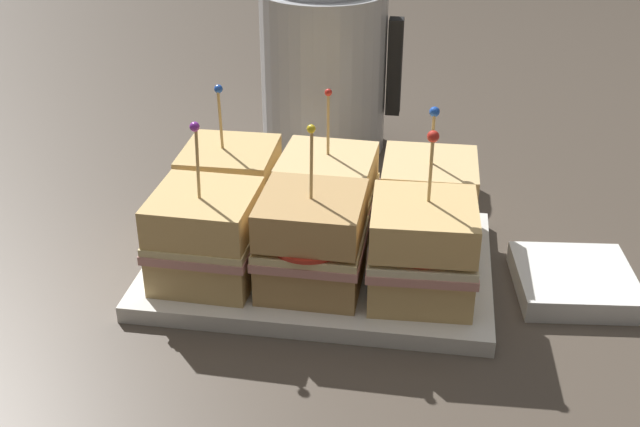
{
  "coord_description": "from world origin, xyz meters",
  "views": [
    {
      "loc": [
        0.11,
        -0.74,
        0.48
      ],
      "look_at": [
        0.0,
        0.0,
        0.07
      ],
      "focal_mm": 45.0,
      "sensor_mm": 36.0,
      "label": 1
    }
  ],
  "objects": [
    {
      "name": "ground_plane",
      "position": [
        0.0,
        0.0,
        0.0
      ],
      "size": [
        6.0,
        6.0,
        0.0
      ],
      "primitive_type": "plane",
      "color": "#4C4238"
    },
    {
      "name": "serving_platter",
      "position": [
        0.0,
        0.0,
        0.01
      ],
      "size": [
        0.37,
        0.26,
        0.02
      ],
      "color": "white",
      "rests_on": "ground_plane"
    },
    {
      "name": "sandwich_front_left",
      "position": [
        -0.11,
        -0.06,
        0.07
      ],
      "size": [
        0.11,
        0.11,
        0.18
      ],
      "color": "tan",
      "rests_on": "serving_platter"
    },
    {
      "name": "sandwich_front_center",
      "position": [
        -0.0,
        -0.06,
        0.07
      ],
      "size": [
        0.11,
        0.11,
        0.18
      ],
      "color": "tan",
      "rests_on": "serving_platter"
    },
    {
      "name": "sandwich_front_right",
      "position": [
        0.11,
        -0.06,
        0.07
      ],
      "size": [
        0.11,
        0.11,
        0.18
      ],
      "color": "tan",
      "rests_on": "serving_platter"
    },
    {
      "name": "sandwich_back_left",
      "position": [
        -0.11,
        0.06,
        0.07
      ],
      "size": [
        0.11,
        0.11,
        0.17
      ],
      "color": "tan",
      "rests_on": "serving_platter"
    },
    {
      "name": "sandwich_back_center",
      "position": [
        0.0,
        0.05,
        0.07
      ],
      "size": [
        0.11,
        0.11,
        0.17
      ],
      "color": "#DBB77A",
      "rests_on": "serving_platter"
    },
    {
      "name": "sandwich_back_right",
      "position": [
        0.11,
        0.06,
        0.07
      ],
      "size": [
        0.11,
        0.11,
        0.16
      ],
      "color": "#DBB77A",
      "rests_on": "serving_platter"
    },
    {
      "name": "kettle_steel",
      "position": [
        -0.05,
        0.35,
        0.12
      ],
      "size": [
        0.2,
        0.18,
        0.26
      ],
      "color": "#B7BABF",
      "rests_on": "ground_plane"
    },
    {
      "name": "napkin_stack",
      "position": [
        0.27,
        -0.0,
        0.01
      ],
      "size": [
        0.13,
        0.13,
        0.02
      ],
      "color": "white",
      "rests_on": "ground_plane"
    }
  ]
}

